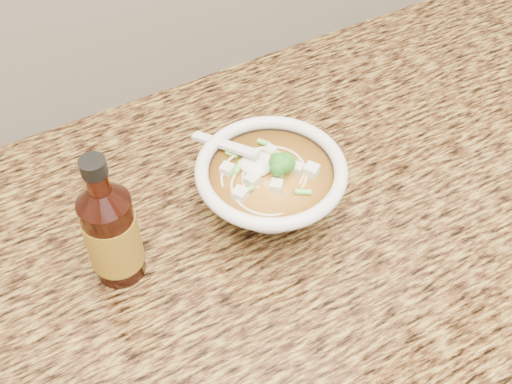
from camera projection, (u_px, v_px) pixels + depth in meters
counter_slab at (218, 267)px, 0.76m from camera, size 4.00×0.68×0.04m
soup_bowl at (270, 188)px, 0.76m from camera, size 0.18×0.19×0.10m
hot_sauce_bottle at (112, 233)px, 0.68m from camera, size 0.08×0.08×0.18m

